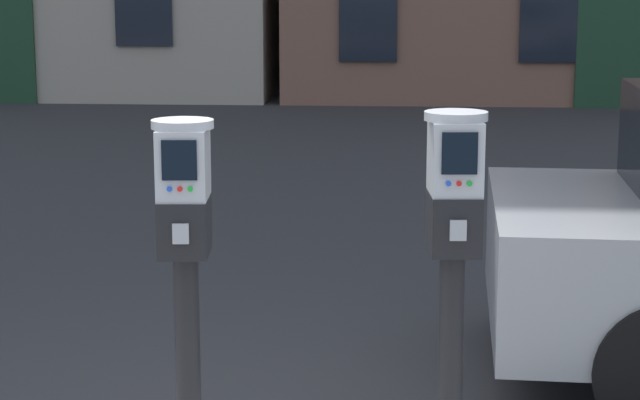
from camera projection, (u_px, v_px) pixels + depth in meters
parking_meter_near_kerb at (185, 237)px, 3.97m from camera, size 0.23×0.26×1.33m
parking_meter_twin_adjacent at (453, 235)px, 3.90m from camera, size 0.23×0.26×1.37m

